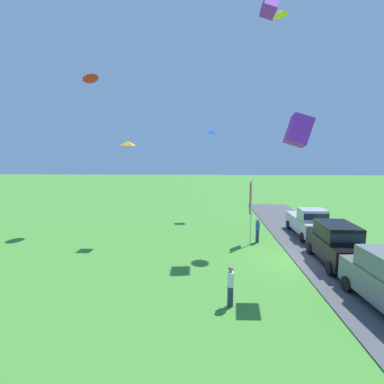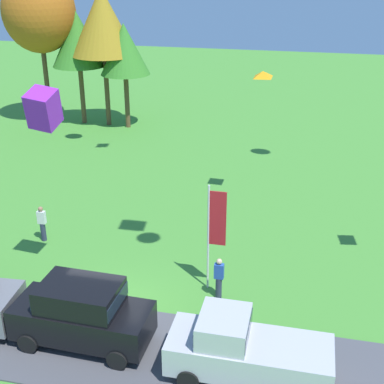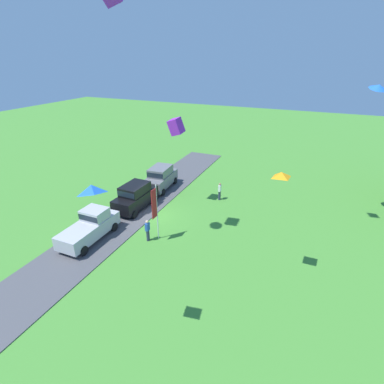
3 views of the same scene
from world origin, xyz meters
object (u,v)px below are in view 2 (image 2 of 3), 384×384
Objects in this scene: car_pickup_mid_row at (243,348)px; tree_left_of_center at (78,39)px; tree_far_right at (102,22)px; kite_diamond_high_left at (263,74)px; person_beside_suv at (42,223)px; car_suv_by_flagpole at (82,312)px; kite_box_over_trees at (43,109)px; person_watching_sky at (219,278)px; tree_right_of_center at (39,12)px; tree_far_left at (124,50)px; flag_banner at (215,225)px.

tree_left_of_center is (-15.91, 24.67, 5.25)m from car_pickup_mid_row.
tree_far_right reaches higher than kite_diamond_high_left.
person_beside_suv is at bearing 146.80° from car_pickup_mid_row.
car_suv_by_flagpole is 3.66× the size of kite_box_over_trees.
tree_far_right is at bearing 106.32° from kite_box_over_trees.
tree_right_of_center is (-17.07, 20.18, 7.36)m from person_watching_sky.
tree_far_left is at bearing -9.06° from tree_far_right.
car_pickup_mid_row is 12.10m from person_beside_suv.
flag_banner is 9.29m from kite_diamond_high_left.
person_beside_suv is 20.80m from tree_right_of_center.
tree_far_right reaches higher than kite_box_over_trees.
car_suv_by_flagpole is at bearing -130.96° from flag_banner.
person_beside_suv is 7.52m from kite_box_over_trees.
kite_diamond_high_left is (6.58, 9.49, -0.41)m from kite_box_over_trees.
person_watching_sky is 0.22× the size of tree_far_left.
tree_left_of_center is at bearing 10.77° from tree_right_of_center.
car_pickup_mid_row is 1.13× the size of flag_banner.
tree_right_of_center is 6.79m from tree_far_left.
tree_far_right reaches higher than flag_banner.
car_suv_by_flagpole is 0.61× the size of tree_far_left.
tree_right_of_center reaches higher than flag_banner.
tree_right_of_center is at bearing -174.83° from tree_far_right.
tree_far_left is 15.97m from kite_diamond_high_left.
tree_far_left is at bearing 117.78° from flag_banner.
tree_far_left is at bearing -5.19° from tree_left_of_center.
kite_box_over_trees is at bearing 155.84° from car_pickup_mid_row.
tree_right_of_center is 4.74m from tree_far_right.
person_watching_sky is (8.66, -2.63, 0.00)m from person_beside_suv.
car_pickup_mid_row is at bearing -68.76° from flag_banner.
car_pickup_mid_row is at bearing -57.18° from tree_left_of_center.
car_pickup_mid_row is at bearing -85.30° from kite_diamond_high_left.
tree_right_of_center is 26.36m from flag_banner.
kite_diamond_high_left is (14.85, -11.75, 0.46)m from tree_left_of_center.
person_beside_suv is 19.56m from tree_far_right.
tree_right_of_center is 20.83m from kite_diamond_high_left.
kite_box_over_trees is at bearing -174.79° from person_watching_sky.
tree_right_of_center reaches higher than person_watching_sky.
person_watching_sky is at bearing 42.55° from car_suv_by_flagpole.
flag_banner is (8.35, -2.06, 1.92)m from person_beside_suv.
tree_far_right is at bearing 170.94° from tree_far_left.
tree_far_right is at bearing 137.58° from kite_diamond_high_left.
flag_banner is at bearing 118.52° from person_watching_sky.
car_suv_by_flagpole is at bearing -61.15° from tree_right_of_center.
tree_far_left is at bearing 134.27° from kite_diamond_high_left.
person_watching_sky is (3.95, 3.63, -0.42)m from car_suv_by_flagpole.
kite_box_over_trees is 11.55m from kite_diamond_high_left.
tree_far_right reaches higher than car_suv_by_flagpole.
kite_box_over_trees is at bearing -52.19° from person_beside_suv.
car_pickup_mid_row is 5.56× the size of kite_diamond_high_left.
flag_banner is (3.64, 4.19, 1.50)m from car_suv_by_flagpole.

